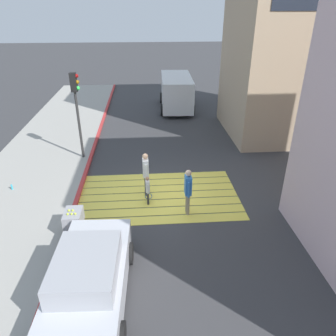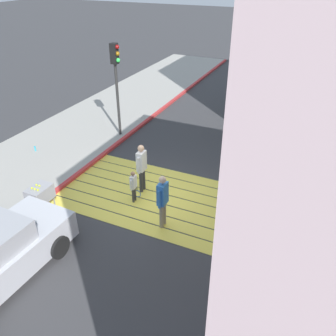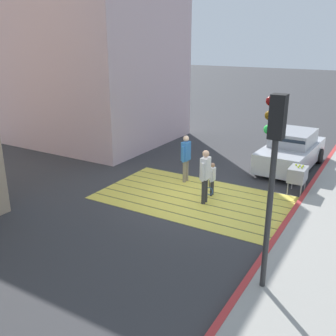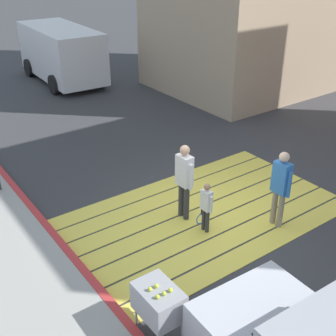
{
  "view_description": "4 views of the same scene",
  "coord_description": "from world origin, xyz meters",
  "px_view_note": "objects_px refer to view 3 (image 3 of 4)",
  "views": [
    {
      "loc": [
        -0.45,
        -10.97,
        6.92
      ],
      "look_at": [
        0.4,
        0.36,
        1.08
      ],
      "focal_mm": 33.99,
      "sensor_mm": 36.0,
      "label": 1
    },
    {
      "loc": [
        4.67,
        -8.92,
        7.11
      ],
      "look_at": [
        0.22,
        0.82,
        0.77
      ],
      "focal_mm": 37.23,
      "sensor_mm": 36.0,
      "label": 2
    },
    {
      "loc": [
        -5.47,
        10.91,
        5.22
      ],
      "look_at": [
        0.47,
        0.92,
        1.28
      ],
      "focal_mm": 41.25,
      "sensor_mm": 36.0,
      "label": 3
    },
    {
      "loc": [
        -5.79,
        -6.51,
        5.72
      ],
      "look_at": [
        -0.61,
        0.63,
        1.13
      ],
      "focal_mm": 47.1,
      "sensor_mm": 36.0,
      "label": 4
    }
  ],
  "objects_px": {
    "car_parked_near_curb": "(291,151)",
    "pedestrian_child_with_racket": "(212,178)",
    "pedestrian_adult_lead": "(186,155)",
    "traffic_light_corner": "(273,157)",
    "pedestrian_adult_trailing": "(205,173)",
    "tennis_ball_cart": "(298,174)"
  },
  "relations": [
    {
      "from": "car_parked_near_curb",
      "to": "pedestrian_child_with_racket",
      "type": "height_order",
      "value": "car_parked_near_curb"
    },
    {
      "from": "pedestrian_adult_lead",
      "to": "car_parked_near_curb",
      "type": "bearing_deg",
      "value": -128.98
    },
    {
      "from": "traffic_light_corner",
      "to": "pedestrian_child_with_racket",
      "type": "distance_m",
      "value": 5.81
    },
    {
      "from": "pedestrian_adult_trailing",
      "to": "pedestrian_adult_lead",
      "type": "bearing_deg",
      "value": -44.26
    },
    {
      "from": "car_parked_near_curb",
      "to": "traffic_light_corner",
      "type": "distance_m",
      "value": 9.18
    },
    {
      "from": "traffic_light_corner",
      "to": "pedestrian_child_with_racket",
      "type": "height_order",
      "value": "traffic_light_corner"
    },
    {
      "from": "pedestrian_adult_lead",
      "to": "pedestrian_adult_trailing",
      "type": "xyz_separation_m",
      "value": [
        -1.49,
        1.45,
        0.01
      ]
    },
    {
      "from": "traffic_light_corner",
      "to": "pedestrian_adult_lead",
      "type": "distance_m",
      "value": 7.09
    },
    {
      "from": "car_parked_near_curb",
      "to": "pedestrian_adult_trailing",
      "type": "height_order",
      "value": "pedestrian_adult_trailing"
    },
    {
      "from": "pedestrian_adult_lead",
      "to": "pedestrian_child_with_racket",
      "type": "bearing_deg",
      "value": 152.22
    },
    {
      "from": "pedestrian_adult_lead",
      "to": "pedestrian_adult_trailing",
      "type": "distance_m",
      "value": 2.08
    },
    {
      "from": "tennis_ball_cart",
      "to": "pedestrian_adult_trailing",
      "type": "height_order",
      "value": "pedestrian_adult_trailing"
    },
    {
      "from": "tennis_ball_cart",
      "to": "pedestrian_adult_lead",
      "type": "xyz_separation_m",
      "value": [
        3.9,
        1.0,
        0.35
      ]
    },
    {
      "from": "tennis_ball_cart",
      "to": "traffic_light_corner",
      "type": "bearing_deg",
      "value": 96.42
    },
    {
      "from": "car_parked_near_curb",
      "to": "tennis_ball_cart",
      "type": "relative_size",
      "value": 4.29
    },
    {
      "from": "tennis_ball_cart",
      "to": "pedestrian_adult_trailing",
      "type": "xyz_separation_m",
      "value": [
        2.41,
        2.45,
        0.36
      ]
    },
    {
      "from": "traffic_light_corner",
      "to": "pedestrian_adult_lead",
      "type": "relative_size",
      "value": 2.35
    },
    {
      "from": "traffic_light_corner",
      "to": "tennis_ball_cart",
      "type": "height_order",
      "value": "traffic_light_corner"
    },
    {
      "from": "traffic_light_corner",
      "to": "pedestrian_adult_lead",
      "type": "height_order",
      "value": "traffic_light_corner"
    },
    {
      "from": "traffic_light_corner",
      "to": "pedestrian_adult_trailing",
      "type": "relative_size",
      "value": 2.33
    },
    {
      "from": "tennis_ball_cart",
      "to": "pedestrian_child_with_racket",
      "type": "relative_size",
      "value": 0.86
    },
    {
      "from": "traffic_light_corner",
      "to": "pedestrian_adult_lead",
      "type": "xyz_separation_m",
      "value": [
        4.58,
        -5.03,
        -1.99
      ]
    }
  ]
}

